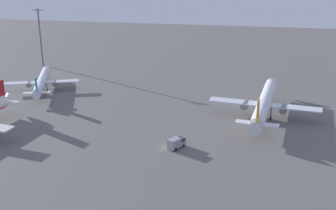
# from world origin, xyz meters

# --- Properties ---
(ground_plane) EXTENTS (416.00, 416.00, 0.00)m
(ground_plane) POSITION_xyz_m (0.00, 0.00, 0.00)
(ground_plane) COLOR #605E5B
(airplane_taxiway_distant) EXTENTS (35.98, 46.06, 11.83)m
(airplane_taxiway_distant) POSITION_xyz_m (26.33, 29.14, 4.47)
(airplane_taxiway_distant) COLOR silver
(airplane_taxiway_distant) RESTS_ON ground
(airplane_mid_apron) EXTENTS (27.53, 34.99, 9.25)m
(airplane_mid_apron) POSITION_xyz_m (-57.28, 42.94, 3.50)
(airplane_mid_apron) COLOR silver
(airplane_mid_apron) RESTS_ON ground
(catering_truck) EXTENTS (4.87, 6.07, 3.05)m
(catering_truck) POSITION_xyz_m (2.00, 0.46, 1.58)
(catering_truck) COLOR gray
(catering_truck) RESTS_ON ground
(apron_light_east) EXTENTS (4.80, 0.90, 26.35)m
(apron_light_east) POSITION_xyz_m (-74.03, 78.79, 15.02)
(apron_light_east) COLOR slate
(apron_light_east) RESTS_ON ground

